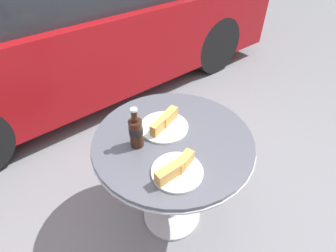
{
  "coord_description": "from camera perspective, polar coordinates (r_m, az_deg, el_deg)",
  "views": [
    {
      "loc": [
        -0.62,
        -0.71,
        1.58
      ],
      "look_at": [
        0.0,
        0.04,
        0.75
      ],
      "focal_mm": 28.0,
      "sensor_mm": 36.0,
      "label": 1
    }
  ],
  "objects": [
    {
      "name": "bistro_table",
      "position": [
        1.38,
        1.05,
        -6.48
      ],
      "size": [
        0.81,
        0.81,
        0.7
      ],
      "color": "#B7B7BC",
      "rests_on": "ground_plane"
    },
    {
      "name": "ground_plane",
      "position": [
        1.84,
        0.83,
        -18.62
      ],
      "size": [
        30.0,
        30.0,
        0.0
      ],
      "primitive_type": "plane",
      "color": "slate"
    },
    {
      "name": "lunch_plate_near",
      "position": [
        1.34,
        -0.83,
        0.38
      ],
      "size": [
        0.25,
        0.25,
        0.07
      ],
      "color": "white",
      "rests_on": "bistro_table"
    },
    {
      "name": "cola_bottle_left",
      "position": [
        1.21,
        -6.98,
        -1.22
      ],
      "size": [
        0.07,
        0.07,
        0.21
      ],
      "color": "#33190F",
      "rests_on": "bistro_table"
    },
    {
      "name": "parked_car",
      "position": [
        3.01,
        -20.12,
        20.04
      ],
      "size": [
        4.13,
        1.75,
        1.33
      ],
      "color": "#9E0F14",
      "rests_on": "ground_plane"
    },
    {
      "name": "lunch_plate_far",
      "position": [
        1.12,
        1.88,
        -9.49
      ],
      "size": [
        0.22,
        0.22,
        0.07
      ],
      "color": "white",
      "rests_on": "bistro_table"
    }
  ]
}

